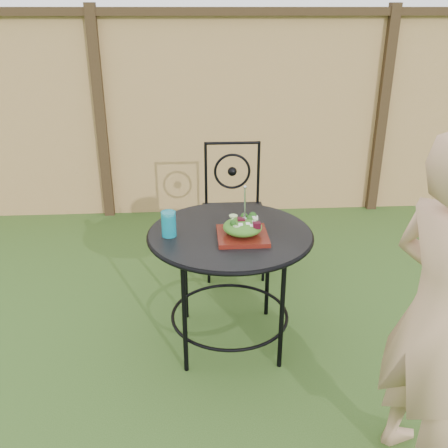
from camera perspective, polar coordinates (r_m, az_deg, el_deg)
name	(u,v)px	position (r m, az deg, el deg)	size (l,w,h in m)	color
ground	(277,345)	(3.10, 6.10, -13.58)	(60.00, 60.00, 0.00)	#234516
fence	(243,114)	(4.74, 2.21, 12.40)	(8.00, 0.12, 1.90)	tan
patio_table	(230,254)	(2.82, 0.69, -3.45)	(0.92, 0.92, 0.72)	black
patio_chair	(234,205)	(3.73, 1.11, 2.13)	(0.46, 0.46, 0.95)	black
diner	(441,319)	(2.14, 23.54, -9.89)	(0.55, 0.36, 1.51)	tan
salad_plate	(242,236)	(2.68, 2.12, -1.35)	(0.27, 0.27, 0.02)	#500B0D
salad	(243,227)	(2.66, 2.13, -0.34)	(0.21, 0.21, 0.08)	#235614
fork	(245,204)	(2.61, 2.39, 2.27)	(0.01, 0.01, 0.18)	silver
drinking_glass	(169,224)	(2.70, -6.34, 0.02)	(0.08, 0.08, 0.14)	#0D869E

